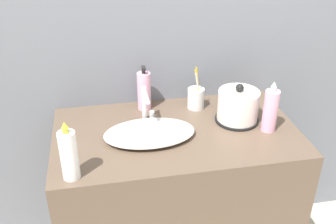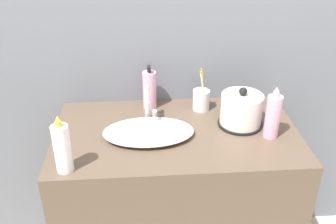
{
  "view_description": "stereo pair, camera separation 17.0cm",
  "coord_description": "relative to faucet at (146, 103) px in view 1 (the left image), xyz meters",
  "views": [
    {
      "loc": [
        -0.32,
        -1.15,
        1.81
      ],
      "look_at": [
        -0.04,
        0.31,
        0.98
      ],
      "focal_mm": 42.0,
      "sensor_mm": 36.0,
      "label": 1
    },
    {
      "loc": [
        -0.15,
        -1.17,
        1.81
      ],
      "look_at": [
        -0.04,
        0.31,
        0.98
      ],
      "focal_mm": 42.0,
      "sensor_mm": 36.0,
      "label": 2
    }
  ],
  "objects": [
    {
      "name": "wall_back",
      "position": [
        0.12,
        0.23,
        0.32
      ],
      "size": [
        6.0,
        0.04,
        2.6
      ],
      "color": "slate",
      "rests_on": "ground_plane"
    },
    {
      "name": "vanity_counter",
      "position": [
        0.12,
        -0.1,
        -0.54
      ],
      "size": [
        1.09,
        0.62,
        0.88
      ],
      "color": "brown",
      "rests_on": "ground_plane"
    },
    {
      "name": "sink_basin",
      "position": [
        -0.01,
        -0.13,
        -0.07
      ],
      "size": [
        0.4,
        0.24,
        0.05
      ],
      "color": "silver",
      "rests_on": "vanity_counter"
    },
    {
      "name": "faucet",
      "position": [
        0.0,
        0.0,
        0.0
      ],
      "size": [
        0.06,
        0.15,
        0.17
      ],
      "color": "silver",
      "rests_on": "vanity_counter"
    },
    {
      "name": "electric_kettle",
      "position": [
        0.42,
        -0.07,
        -0.03
      ],
      "size": [
        0.2,
        0.2,
        0.19
      ],
      "color": "black",
      "rests_on": "vanity_counter"
    },
    {
      "name": "toothbrush_cup",
      "position": [
        0.26,
        0.09,
        -0.04
      ],
      "size": [
        0.08,
        0.08,
        0.22
      ],
      "color": "silver",
      "rests_on": "vanity_counter"
    },
    {
      "name": "lotion_bottle",
      "position": [
        0.01,
        0.13,
        -0.0
      ],
      "size": [
        0.07,
        0.07,
        0.22
      ],
      "color": "#EAA8C6",
      "rests_on": "vanity_counter"
    },
    {
      "name": "shampoo_bottle",
      "position": [
        -0.33,
        -0.35,
        0.0
      ],
      "size": [
        0.06,
        0.06,
        0.24
      ],
      "color": "white",
      "rests_on": "vanity_counter"
    },
    {
      "name": "mouthwash_bottle",
      "position": [
        0.52,
        -0.17,
        0.0
      ],
      "size": [
        0.06,
        0.06,
        0.24
      ],
      "color": "#EAA8C6",
      "rests_on": "vanity_counter"
    }
  ]
}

